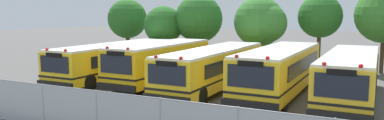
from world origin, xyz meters
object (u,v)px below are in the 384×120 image
school_bus_3 (280,69)px  tree_0 (128,19)px  school_bus_0 (116,59)px  school_bus_4 (350,75)px  school_bus_1 (161,61)px  tree_1 (164,25)px  tree_3 (262,22)px  tree_2 (196,19)px  school_bus_2 (214,66)px  tree_4 (319,17)px

school_bus_3 → tree_0: (-16.56, 8.86, 2.49)m
school_bus_0 → school_bus_4: 14.66m
school_bus_1 → school_bus_4: (11.14, 0.01, -0.05)m
tree_1 → school_bus_4: bearing=-26.2°
school_bus_3 → tree_3: size_ratio=1.84×
tree_2 → school_bus_0: bearing=-102.9°
school_bus_3 → tree_0: 18.95m
school_bus_2 → tree_0: bearing=-35.1°
tree_4 → school_bus_3: bearing=-93.9°
school_bus_0 → tree_1: 7.84m
school_bus_3 → tree_2: bearing=-41.3°
tree_0 → tree_1: tree_0 is taller
school_bus_2 → school_bus_0: bearing=-0.7°
school_bus_0 → tree_3: 11.50m
school_bus_3 → tree_2: (-9.11, 8.38, 2.52)m
school_bus_3 → tree_4: bearing=-92.6°
tree_0 → tree_3: 13.27m
school_bus_4 → tree_0: bearing=-23.2°
school_bus_0 → school_bus_2: 7.30m
school_bus_0 → tree_2: size_ratio=1.84×
tree_2 → tree_3: (5.79, -0.40, -0.18)m
school_bus_4 → tree_2: bearing=-33.0°
school_bus_0 → tree_0: tree_0 is taller
school_bus_3 → tree_4: size_ratio=1.79×
tree_0 → tree_2: tree_2 is taller
tree_4 → school_bus_0: bearing=-139.0°
school_bus_2 → tree_0: size_ratio=1.95×
school_bus_1 → school_bus_4: school_bus_1 is taller
tree_2 → tree_4: bearing=9.8°
school_bus_2 → tree_1: 11.22m
school_bus_2 → tree_0: (-12.78, 9.18, 2.55)m
school_bus_0 → tree_2: bearing=-102.9°
tree_2 → tree_3: bearing=-3.9°
school_bus_1 → tree_1: (-4.13, 7.51, 2.06)m
school_bus_2 → school_bus_3: school_bus_3 is taller
tree_3 → tree_1: bearing=-175.7°
school_bus_4 → tree_0: size_ratio=1.85×
school_bus_2 → tree_3: 8.66m
tree_2 → tree_4: size_ratio=1.02×
school_bus_0 → tree_4: 15.84m
tree_1 → tree_4: tree_4 is taller
school_bus_4 → tree_1: (-15.27, 7.50, 2.11)m
tree_1 → tree_4: size_ratio=0.86×
school_bus_4 → tree_2: tree_2 is taller
tree_1 → tree_3: 8.38m
school_bus_3 → tree_4: (0.68, 10.07, 2.76)m
school_bus_0 → tree_0: (-5.49, 9.02, 2.55)m
school_bus_2 → tree_2: bearing=-58.0°
school_bus_2 → tree_2: (-5.33, 8.71, 2.59)m
school_bus_3 → school_bus_1: bearing=2.5°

